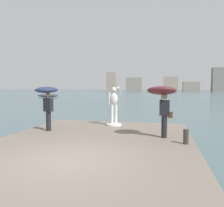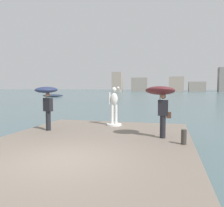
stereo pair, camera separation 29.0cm
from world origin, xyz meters
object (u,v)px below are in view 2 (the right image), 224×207
object	(u,v)px
onlooker_right	(161,96)
boat_near	(53,95)
onlooker_left	(47,95)
mooring_bollard	(184,137)
statue_white_figure	(114,109)

from	to	relation	value
onlooker_right	boat_near	size ratio (longest dim) A/B	0.42
onlooker_right	boat_near	xyz separation A→B (m)	(-27.20, 41.73, -1.67)
onlooker_left	mooring_bollard	world-z (taller)	onlooker_left
statue_white_figure	onlooker_left	bearing A→B (deg)	-143.10
onlooker_left	boat_near	size ratio (longest dim) A/B	0.41
onlooker_right	mooring_bollard	distance (m)	1.84
onlooker_right	onlooker_left	bearing A→B (deg)	175.84
onlooker_right	boat_near	world-z (taller)	onlooker_right
onlooker_right	boat_near	distance (m)	49.84
mooring_bollard	boat_near	distance (m)	51.02
onlooker_right	mooring_bollard	bearing A→B (deg)	-47.33
onlooker_left	boat_near	xyz separation A→B (m)	(-22.08, 41.36, -1.63)
onlooker_left	onlooker_right	bearing A→B (deg)	-4.16
statue_white_figure	boat_near	xyz separation A→B (m)	(-24.76, 39.34, -0.88)
onlooker_left	mooring_bollard	size ratio (longest dim) A/B	3.89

